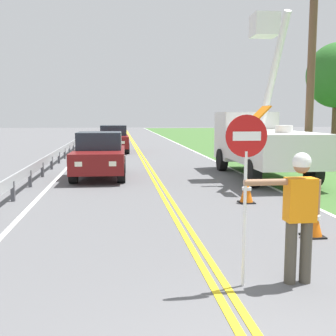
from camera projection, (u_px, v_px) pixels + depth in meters
centerline_yellow_left at (141, 159)px, 22.52m from camera, size 0.11×110.00×0.01m
centerline_yellow_right at (145, 159)px, 22.54m from camera, size 0.11×110.00×0.01m
edge_line_right at (209, 158)px, 22.96m from camera, size 0.12×110.00×0.01m
edge_line_left at (75, 160)px, 22.10m from camera, size 0.12×110.00×0.01m
flagger_worker at (299, 209)px, 5.72m from camera, size 1.09×0.25×1.83m
stop_sign_paddle at (246, 162)px, 5.54m from camera, size 0.56×0.04×2.33m
utility_bucket_truck at (260, 139)px, 16.01m from camera, size 2.74×6.84×5.99m
oncoming_sedan_nearest at (100, 155)px, 15.71m from camera, size 1.99×4.15×1.70m
oncoming_sedan_second at (114, 139)px, 26.59m from camera, size 1.93×4.11×1.70m
utility_pole_near at (312, 55)px, 14.86m from camera, size 1.80×0.28×8.56m
traffic_cone_lead at (313, 220)px, 8.03m from camera, size 0.40×0.40×0.70m
traffic_cone_mid at (247, 190)px, 11.16m from camera, size 0.40×0.40×0.70m
guardrail_left_shoulder at (47, 160)px, 16.97m from camera, size 0.10×32.00×0.71m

